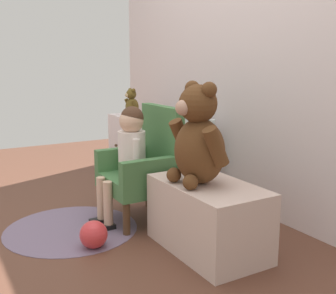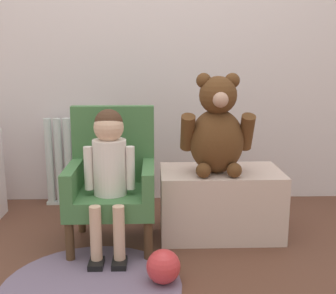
# 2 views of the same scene
# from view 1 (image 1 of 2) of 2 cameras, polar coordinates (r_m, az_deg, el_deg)

# --- Properties ---
(ground_plane) EXTENTS (6.00, 6.00, 0.00)m
(ground_plane) POSITION_cam_1_polar(r_m,az_deg,el_deg) (2.41, -11.34, -13.14)
(ground_plane) COLOR brown
(back_wall) EXTENTS (3.80, 0.05, 2.40)m
(back_wall) POSITION_cam_1_polar(r_m,az_deg,el_deg) (2.83, 12.44, 15.37)
(back_wall) COLOR silver
(back_wall) RESTS_ON ground_plane
(radiator) EXTENTS (0.43, 0.05, 0.59)m
(radiator) POSITION_cam_1_polar(r_m,az_deg,el_deg) (3.23, 3.91, -1.13)
(radiator) COLOR silver
(radiator) RESTS_ON ground_plane
(small_dresser) EXTENTS (0.38, 0.28, 0.55)m
(small_dresser) POSITION_cam_1_polar(r_m,az_deg,el_deg) (3.64, -5.04, 0.02)
(small_dresser) COLOR white
(small_dresser) RESTS_ON ground_plane
(child_armchair) EXTENTS (0.45, 0.41, 0.72)m
(child_armchair) POSITION_cam_1_polar(r_m,az_deg,el_deg) (2.68, -3.08, -2.67)
(child_armchair) COLOR #427240
(child_armchair) RESTS_ON ground_plane
(child_figure) EXTENTS (0.25, 0.35, 0.73)m
(child_figure) POSITION_cam_1_polar(r_m,az_deg,el_deg) (2.60, -5.40, -0.10)
(child_figure) COLOR silver
(child_figure) RESTS_ON ground_plane
(low_bench) EXTENTS (0.66, 0.38, 0.37)m
(low_bench) POSITION_cam_1_polar(r_m,az_deg,el_deg) (2.28, 5.42, -9.42)
(low_bench) COLOR beige
(low_bench) RESTS_ON ground_plane
(large_teddy_bear) EXTENTS (0.39, 0.27, 0.53)m
(large_teddy_bear) POSITION_cam_1_polar(r_m,az_deg,el_deg) (2.17, 4.14, 1.02)
(large_teddy_bear) COLOR #553319
(large_teddy_bear) RESTS_ON low_bench
(small_teddy_bear) EXTENTS (0.17, 0.12, 0.23)m
(small_teddy_bear) POSITION_cam_1_polar(r_m,az_deg,el_deg) (3.57, -4.94, 5.88)
(small_teddy_bear) COLOR brown
(small_teddy_bear) RESTS_ON small_dresser
(floor_rug) EXTENTS (0.80, 0.80, 0.01)m
(floor_rug) POSITION_cam_1_polar(r_m,az_deg,el_deg) (2.66, -12.97, -10.72)
(floor_rug) COLOR slate
(floor_rug) RESTS_ON ground_plane
(toy_ball) EXTENTS (0.15, 0.15, 0.15)m
(toy_ball) POSITION_cam_1_polar(r_m,az_deg,el_deg) (2.36, -10.04, -11.59)
(toy_ball) COLOR #D23539
(toy_ball) RESTS_ON ground_plane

